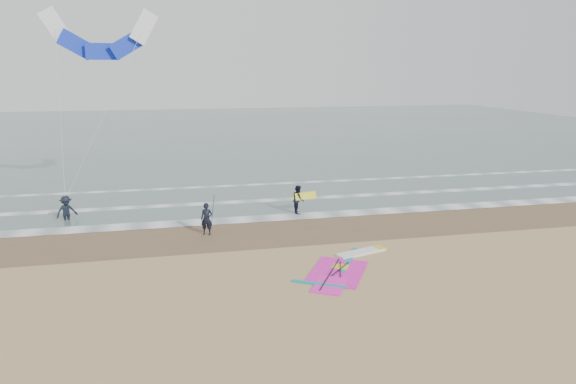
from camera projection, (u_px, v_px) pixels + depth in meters
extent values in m
plane|color=tan|center=(320.00, 276.00, 19.93)|extent=(120.00, 120.00, 0.00)
cube|color=#47605E|center=(218.00, 132.00, 65.54)|extent=(120.00, 80.00, 0.02)
cube|color=brown|center=(288.00, 230.00, 25.63)|extent=(120.00, 5.00, 0.01)
cube|color=white|center=(279.00, 217.00, 27.71)|extent=(120.00, 1.20, 0.02)
cube|color=white|center=(267.00, 200.00, 31.32)|extent=(120.00, 0.70, 0.02)
cube|color=white|center=(256.00, 185.00, 35.60)|extent=(120.00, 0.50, 0.01)
cube|color=white|center=(361.00, 252.00, 22.35)|extent=(2.33, 1.24, 0.11)
cube|color=yellow|center=(379.00, 248.00, 22.85)|extent=(0.56, 0.64, 0.12)
cube|color=#FF20C1|center=(337.00, 272.00, 20.29)|extent=(3.18, 3.51, 0.04)
cube|color=#FF20C1|center=(330.00, 285.00, 19.03)|extent=(1.76, 1.96, 0.04)
cube|color=#0C8C99|center=(349.00, 259.00, 21.60)|extent=(1.62, 2.61, 0.05)
cube|color=#0C8C99|center=(319.00, 284.00, 19.13)|extent=(1.91, 1.22, 0.05)
cube|color=yellow|center=(340.00, 267.00, 20.78)|extent=(0.82, 0.79, 0.05)
cylinder|color=black|center=(330.00, 274.00, 20.04)|extent=(1.68, 2.86, 0.05)
cylinder|color=black|center=(340.00, 269.00, 20.49)|extent=(1.12, 1.24, 0.04)
cylinder|color=black|center=(340.00, 269.00, 20.49)|extent=(0.54, 1.56, 0.04)
imported|color=black|center=(207.00, 219.00, 24.75)|extent=(0.65, 0.51, 1.57)
imported|color=black|center=(298.00, 199.00, 28.43)|extent=(0.67, 0.82, 1.59)
imported|color=black|center=(66.00, 205.00, 27.03)|extent=(1.27, 1.10, 1.70)
cylinder|color=black|center=(213.00, 211.00, 24.73)|extent=(0.17, 0.86, 1.82)
cube|color=yellow|center=(306.00, 196.00, 28.37)|extent=(1.30, 0.51, 0.39)
cube|color=white|center=(55.00, 25.00, 28.16)|extent=(1.67, 0.61, 2.06)
cube|color=#132ECB|center=(76.00, 44.00, 28.60)|extent=(2.00, 0.71, 1.72)
cube|color=#132ECB|center=(102.00, 51.00, 28.96)|extent=(1.79, 0.65, 0.92)
cube|color=#132ECB|center=(127.00, 45.00, 29.16)|extent=(2.00, 0.71, 1.72)
cube|color=white|center=(144.00, 27.00, 29.13)|extent=(1.67, 0.61, 2.06)
cylinder|color=beige|center=(60.00, 111.00, 27.56)|extent=(0.36, 3.57, 9.05)
cylinder|color=beige|center=(106.00, 110.00, 28.05)|extent=(4.39, 3.57, 9.05)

